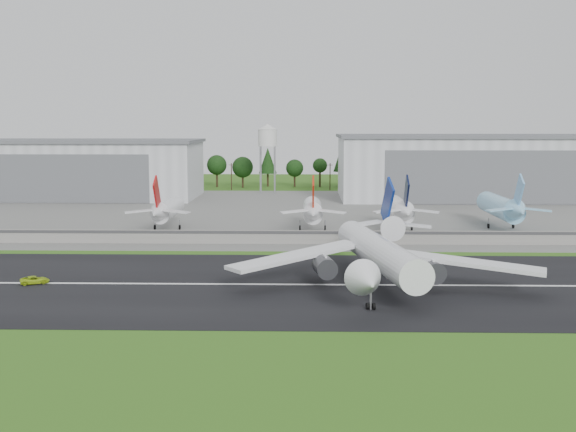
{
  "coord_description": "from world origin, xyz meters",
  "views": [
    {
      "loc": [
        11.03,
        -120.62,
        29.79
      ],
      "look_at": [
        7.15,
        40.0,
        9.0
      ],
      "focal_mm": 45.0,
      "sensor_mm": 36.0,
      "label": 1
    }
  ],
  "objects_px": {
    "main_airliner": "(379,260)",
    "ground_vehicle": "(35,280)",
    "parked_jet_red_b": "(313,210)",
    "parked_jet_skyblue": "(503,207)",
    "parked_jet_navy": "(400,210)",
    "parked_jet_red_a": "(166,210)"
  },
  "relations": [
    {
      "from": "parked_jet_skyblue",
      "to": "parked_jet_navy",
      "type": "bearing_deg",
      "value": -170.29
    },
    {
      "from": "main_airliner",
      "to": "parked_jet_red_a",
      "type": "bearing_deg",
      "value": -61.75
    },
    {
      "from": "ground_vehicle",
      "to": "parked_jet_navy",
      "type": "bearing_deg",
      "value": -72.99
    },
    {
      "from": "main_airliner",
      "to": "ground_vehicle",
      "type": "height_order",
      "value": "main_airliner"
    },
    {
      "from": "ground_vehicle",
      "to": "parked_jet_navy",
      "type": "height_order",
      "value": "parked_jet_navy"
    },
    {
      "from": "parked_jet_navy",
      "to": "main_airliner",
      "type": "bearing_deg",
      "value": -100.66
    },
    {
      "from": "ground_vehicle",
      "to": "parked_jet_skyblue",
      "type": "bearing_deg",
      "value": -80.01
    },
    {
      "from": "parked_jet_red_a",
      "to": "parked_jet_navy",
      "type": "distance_m",
      "value": 64.67
    },
    {
      "from": "ground_vehicle",
      "to": "parked_jet_red_b",
      "type": "height_order",
      "value": "parked_jet_red_b"
    },
    {
      "from": "parked_jet_red_b",
      "to": "parked_jet_red_a",
      "type": "bearing_deg",
      "value": -179.98
    },
    {
      "from": "parked_jet_red_b",
      "to": "parked_jet_skyblue",
      "type": "distance_m",
      "value": 53.67
    },
    {
      "from": "parked_jet_red_b",
      "to": "ground_vehicle",
      "type": "bearing_deg",
      "value": -127.9
    },
    {
      "from": "parked_jet_navy",
      "to": "parked_jet_red_b",
      "type": "bearing_deg",
      "value": -179.91
    },
    {
      "from": "main_airliner",
      "to": "parked_jet_red_a",
      "type": "distance_m",
      "value": 84.81
    },
    {
      "from": "main_airliner",
      "to": "parked_jet_skyblue",
      "type": "bearing_deg",
      "value": -129.88
    },
    {
      "from": "ground_vehicle",
      "to": "parked_jet_red_b",
      "type": "distance_m",
      "value": 85.2
    },
    {
      "from": "main_airliner",
      "to": "parked_jet_red_b",
      "type": "distance_m",
      "value": 67.93
    },
    {
      "from": "main_airliner",
      "to": "parked_jet_navy",
      "type": "distance_m",
      "value": 68.17
    },
    {
      "from": "main_airliner",
      "to": "parked_jet_red_b",
      "type": "bearing_deg",
      "value": -89.94
    },
    {
      "from": "ground_vehicle",
      "to": "parked_jet_skyblue",
      "type": "xyz_separation_m",
      "value": [
        105.68,
        72.17,
        5.44
      ]
    },
    {
      "from": "ground_vehicle",
      "to": "parked_jet_navy",
      "type": "relative_size",
      "value": 0.17
    },
    {
      "from": "main_airliner",
      "to": "ground_vehicle",
      "type": "distance_m",
      "value": 63.81
    }
  ]
}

